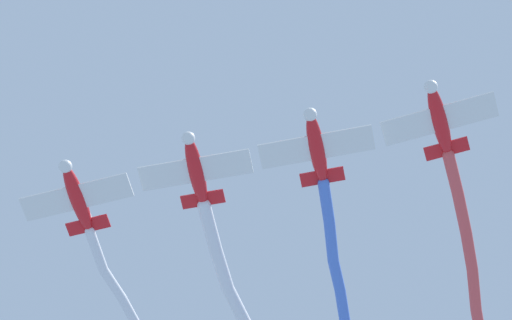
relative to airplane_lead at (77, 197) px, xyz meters
name	(u,v)px	position (x,y,z in m)	size (l,w,h in m)	color
airplane_lead	(77,197)	(0.00, 0.00, 0.00)	(5.67, 6.00, 1.69)	red
airplane_left_wing	(196,170)	(4.72, 5.53, 0.30)	(5.48, 6.24, 1.69)	red
airplane_right_wing	(316,147)	(9.43, 11.05, 0.00)	(5.49, 6.21, 1.69)	red
smoke_trail_right_wing	(339,291)	(1.34, 17.07, 0.05)	(13.14, 9.54, 1.51)	#4C75DB
airplane_slot	(439,119)	(14.14, 16.56, 0.30)	(5.79, 5.89, 1.69)	red
smoke_trail_slot	(472,277)	(5.62, 24.24, 0.98)	(14.55, 12.59, 2.11)	#DB4C4C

